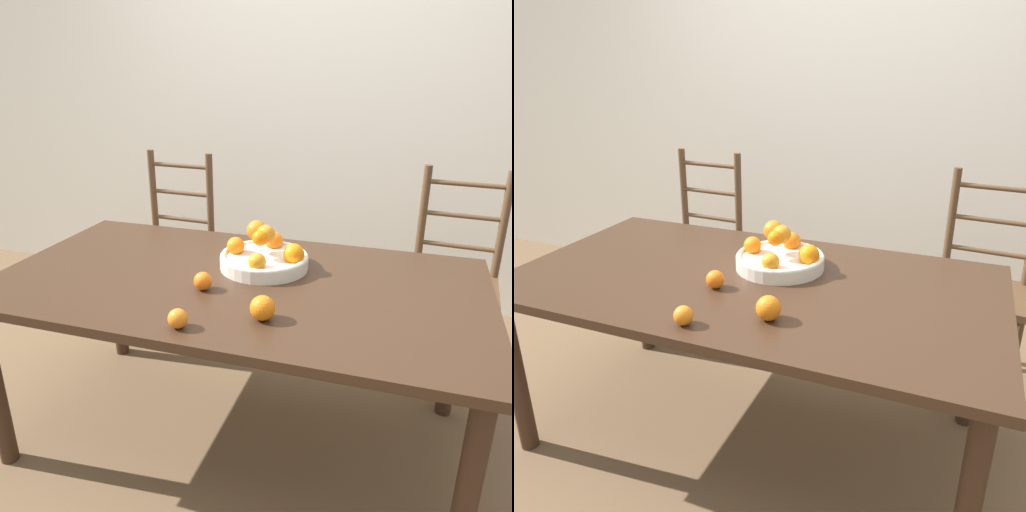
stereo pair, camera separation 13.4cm
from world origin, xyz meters
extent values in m
plane|color=brown|center=(0.00, 0.00, 0.00)|extent=(12.00, 12.00, 0.00)
cube|color=silver|center=(0.00, 1.57, 1.30)|extent=(8.00, 0.06, 2.60)
cube|color=#382316|center=(0.00, 0.00, 0.72)|extent=(1.85, 1.01, 0.03)
cylinder|color=#382316|center=(0.84, -0.42, 0.35)|extent=(0.07, 0.07, 0.70)
cylinder|color=#382316|center=(-0.84, 0.42, 0.35)|extent=(0.07, 0.07, 0.70)
cylinder|color=#382316|center=(0.84, 0.42, 0.35)|extent=(0.07, 0.07, 0.70)
cylinder|color=silver|center=(0.06, 0.14, 0.76)|extent=(0.35, 0.35, 0.05)
torus|color=silver|center=(0.06, 0.14, 0.79)|extent=(0.35, 0.35, 0.02)
sphere|color=orange|center=(0.19, 0.13, 0.81)|extent=(0.08, 0.08, 0.08)
sphere|color=orange|center=(0.07, 0.26, 0.81)|extent=(0.08, 0.08, 0.08)
sphere|color=orange|center=(-0.06, 0.15, 0.81)|extent=(0.07, 0.07, 0.07)
sphere|color=orange|center=(0.07, 0.02, 0.81)|extent=(0.07, 0.07, 0.07)
sphere|color=orange|center=(0.07, 0.14, 0.88)|extent=(0.08, 0.08, 0.08)
sphere|color=orange|center=(0.02, 0.17, 0.88)|extent=(0.08, 0.08, 0.08)
sphere|color=orange|center=(0.06, 0.11, 0.87)|extent=(0.06, 0.06, 0.06)
sphere|color=orange|center=(0.19, -0.28, 0.78)|extent=(0.08, 0.08, 0.08)
sphere|color=orange|center=(-0.09, -0.13, 0.77)|extent=(0.07, 0.07, 0.07)
sphere|color=orange|center=(-0.05, -0.41, 0.77)|extent=(0.06, 0.06, 0.06)
cylinder|color=#513823|center=(-0.91, 0.62, 0.23)|extent=(0.04, 0.04, 0.45)
cylinder|color=#513823|center=(-0.53, 0.60, 0.23)|extent=(0.04, 0.04, 0.45)
cylinder|color=#513823|center=(-0.89, 0.98, 0.52)|extent=(0.04, 0.04, 1.03)
cylinder|color=#513823|center=(-0.51, 0.96, 0.52)|extent=(0.04, 0.04, 1.03)
cube|color=#513823|center=(-0.71, 0.79, 0.47)|extent=(0.44, 0.42, 0.04)
cylinder|color=#513823|center=(-0.70, 0.97, 0.63)|extent=(0.38, 0.04, 0.02)
cylinder|color=#513823|center=(-0.70, 0.97, 0.79)|extent=(0.38, 0.04, 0.02)
cylinder|color=#513823|center=(-0.70, 0.97, 0.95)|extent=(0.38, 0.04, 0.02)
cylinder|color=#513823|center=(0.63, 0.63, 0.23)|extent=(0.04, 0.04, 0.45)
cylinder|color=#513823|center=(1.01, 0.59, 0.23)|extent=(0.04, 0.04, 0.45)
cylinder|color=#513823|center=(0.66, 0.98, 0.52)|extent=(0.04, 0.04, 1.03)
cylinder|color=#513823|center=(1.04, 0.95, 0.52)|extent=(0.04, 0.04, 1.03)
cube|color=#513823|center=(0.84, 0.79, 0.47)|extent=(0.45, 0.43, 0.04)
cylinder|color=#513823|center=(0.85, 0.97, 0.63)|extent=(0.38, 0.06, 0.02)
cylinder|color=#513823|center=(0.85, 0.97, 0.79)|extent=(0.38, 0.06, 0.02)
cylinder|color=#513823|center=(0.85, 0.97, 0.95)|extent=(0.38, 0.06, 0.02)
camera|label=1|loc=(0.60, -1.64, 1.51)|focal=35.00mm
camera|label=2|loc=(0.72, -1.60, 1.51)|focal=35.00mm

